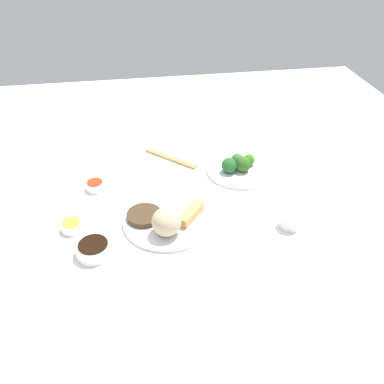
# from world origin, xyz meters

# --- Properties ---
(tabletop) EXTENTS (2.20, 2.20, 0.02)m
(tabletop) POSITION_xyz_m (0.00, 0.00, 0.01)
(tabletop) COLOR white
(tabletop) RESTS_ON ground
(main_plate) EXTENTS (0.26, 0.26, 0.02)m
(main_plate) POSITION_xyz_m (-0.06, 0.01, 0.03)
(main_plate) COLOR white
(main_plate) RESTS_ON tabletop
(rice_scoop) EXTENTS (0.08, 0.08, 0.08)m
(rice_scoop) POSITION_xyz_m (-0.12, 0.02, 0.08)
(rice_scoop) COLOR tan
(rice_scoop) RESTS_ON main_plate
(spring_roll) EXTENTS (0.10, 0.09, 0.03)m
(spring_roll) POSITION_xyz_m (-0.07, -0.06, 0.05)
(spring_roll) COLOR tan
(spring_roll) RESTS_ON main_plate
(crab_rangoon_wonton) EXTENTS (0.09, 0.08, 0.01)m
(crab_rangoon_wonton) POSITION_xyz_m (0.01, -0.00, 0.04)
(crab_rangoon_wonton) COLOR beige
(crab_rangoon_wonton) RESTS_ON main_plate
(stir_fry_heap) EXTENTS (0.10, 0.10, 0.02)m
(stir_fry_heap) POSITION_xyz_m (-0.05, 0.08, 0.04)
(stir_fry_heap) COLOR #3E2C1A
(stir_fry_heap) RESTS_ON main_plate
(broccoli_plate) EXTENTS (0.22, 0.22, 0.01)m
(broccoli_plate) POSITION_xyz_m (0.17, -0.26, 0.03)
(broccoli_plate) COLOR white
(broccoli_plate) RESTS_ON tabletop
(broccoli_floret_0) EXTENTS (0.05, 0.05, 0.05)m
(broccoli_floret_0) POSITION_xyz_m (0.15, -0.27, 0.06)
(broccoli_floret_0) COLOR #2C5B1C
(broccoli_floret_0) RESTS_ON broccoli_plate
(broccoli_floret_1) EXTENTS (0.04, 0.04, 0.04)m
(broccoli_floret_1) POSITION_xyz_m (0.19, -0.26, 0.06)
(broccoli_floret_1) COLOR #3A6731
(broccoli_floret_1) RESTS_ON broccoli_plate
(broccoli_floret_2) EXTENTS (0.04, 0.04, 0.04)m
(broccoli_floret_2) POSITION_xyz_m (0.18, -0.30, 0.05)
(broccoli_floret_2) COLOR #396F1A
(broccoli_floret_2) RESTS_ON broccoli_plate
(broccoli_floret_3) EXTENTS (0.05, 0.05, 0.05)m
(broccoli_floret_3) POSITION_xyz_m (0.15, -0.22, 0.06)
(broccoli_floret_3) COLOR #1F5B26
(broccoli_floret_3) RESTS_ON broccoli_plate
(soy_sauce_bowl) EXTENTS (0.09, 0.09, 0.03)m
(soy_sauce_bowl) POSITION_xyz_m (-0.16, 0.21, 0.04)
(soy_sauce_bowl) COLOR white
(soy_sauce_bowl) RESTS_ON tabletop
(soy_sauce_bowl_liquid) EXTENTS (0.08, 0.08, 0.00)m
(soy_sauce_bowl_liquid) POSITION_xyz_m (-0.16, 0.21, 0.05)
(soy_sauce_bowl_liquid) COLOR black
(soy_sauce_bowl_liquid) RESTS_ON soy_sauce_bowl
(sauce_ramekin_hot_mustard) EXTENTS (0.06, 0.06, 0.03)m
(sauce_ramekin_hot_mustard) POSITION_xyz_m (-0.05, 0.28, 0.03)
(sauce_ramekin_hot_mustard) COLOR white
(sauce_ramekin_hot_mustard) RESTS_ON tabletop
(sauce_ramekin_hot_mustard_liquid) EXTENTS (0.05, 0.05, 0.00)m
(sauce_ramekin_hot_mustard_liquid) POSITION_xyz_m (-0.05, 0.28, 0.05)
(sauce_ramekin_hot_mustard_liquid) COLOR yellow
(sauce_ramekin_hot_mustard_liquid) RESTS_ON sauce_ramekin_hot_mustard
(sauce_ramekin_sweet_and_sour) EXTENTS (0.06, 0.06, 0.03)m
(sauce_ramekin_sweet_and_sour) POSITION_xyz_m (0.14, 0.22, 0.03)
(sauce_ramekin_sweet_and_sour) COLOR white
(sauce_ramekin_sweet_and_sour) RESTS_ON tabletop
(sauce_ramekin_sweet_and_sour_liquid) EXTENTS (0.05, 0.05, 0.00)m
(sauce_ramekin_sweet_and_sour_liquid) POSITION_xyz_m (0.14, 0.22, 0.05)
(sauce_ramekin_sweet_and_sour_liquid) COLOR red
(sauce_ramekin_sweet_and_sour_liquid) RESTS_ON sauce_ramekin_sweet_and_sour
(teacup) EXTENTS (0.06, 0.06, 0.05)m
(teacup) POSITION_xyz_m (-0.13, -0.33, 0.04)
(teacup) COLOR white
(teacup) RESTS_ON tabletop
(chopsticks_pair) EXTENTS (0.16, 0.17, 0.01)m
(chopsticks_pair) POSITION_xyz_m (0.29, -0.04, 0.02)
(chopsticks_pair) COLOR #AF7E45
(chopsticks_pair) RESTS_ON tabletop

